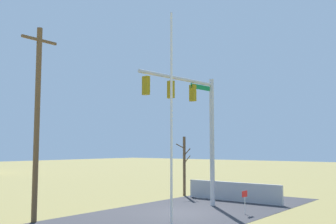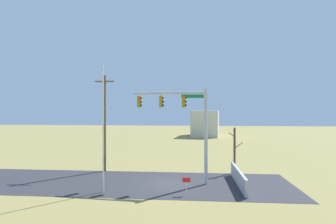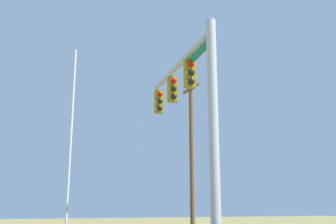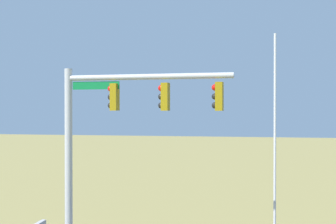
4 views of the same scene
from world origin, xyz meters
name	(u,v)px [view 4 (image 4 of 4)]	position (x,y,z in m)	size (l,w,h in m)	color
signal_mast	(111,132)	(1.44, 0.25, 5.40)	(6.16, 0.82, 7.70)	#B2B5BA
flagpole	(275,149)	(-4.45, -2.62, 4.61)	(0.10, 0.10, 9.22)	silver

